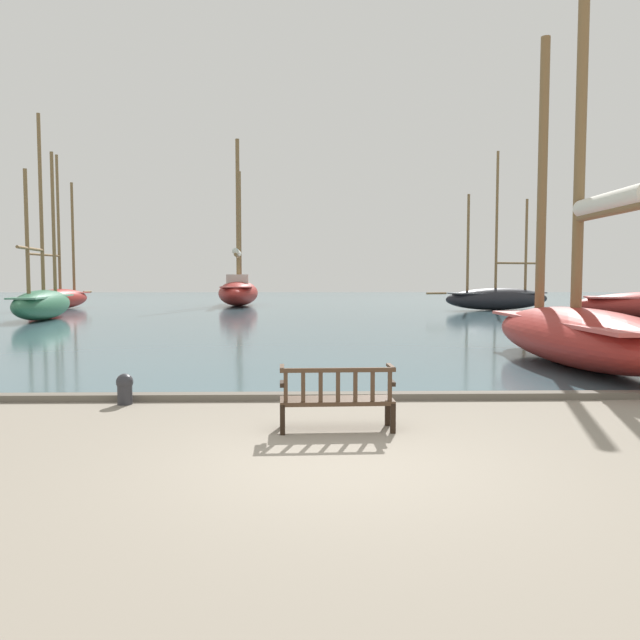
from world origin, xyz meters
name	(u,v)px	position (x,y,z in m)	size (l,w,h in m)	color
ground_plane	(337,464)	(0.00, 0.00, 0.00)	(160.00, 160.00, 0.00)	gray
harbor_water	(310,304)	(0.00, 44.00, 0.04)	(100.00, 80.00, 0.08)	#476670
quay_edge_kerb	(326,396)	(0.00, 3.85, 0.06)	(40.00, 0.30, 0.12)	#675F54
park_bench	(337,398)	(0.08, 1.60, 0.47)	(1.62, 0.57, 0.92)	black
sailboat_far_port	(579,326)	(6.15, 7.55, 1.01)	(2.60, 8.62, 11.57)	maroon
sailboat_nearest_starboard	(59,297)	(-16.74, 34.76, 0.92)	(2.64, 8.19, 10.17)	maroon
sailboat_far_starboard	(498,297)	(12.10, 32.99, 0.94)	(8.85, 3.92, 10.14)	black
sailboat_outer_port	(43,301)	(-13.41, 24.15, 0.99)	(2.57, 7.56, 10.13)	#2D6647
sailboat_outer_starboard	(238,290)	(-5.40, 39.92, 1.27)	(3.54, 10.23, 12.40)	maroon
mooring_bollard	(125,388)	(-3.44, 3.51, 0.29)	(0.29, 0.29, 0.53)	#2D2D33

